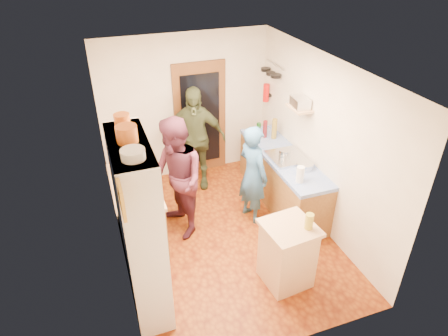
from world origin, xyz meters
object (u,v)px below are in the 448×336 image
island_base (287,255)px  right_counter_base (282,180)px  hutch_body (140,229)px  person_hob (255,174)px  person_back (195,139)px  person_left (177,178)px

island_base → right_counter_base: bearing=65.3°
hutch_body → person_hob: (1.90, 1.06, -0.30)m
person_hob → person_back: person_back is taller
person_back → island_base: bearing=-62.9°
right_counter_base → person_left: 1.86m
hutch_body → person_hob: bearing=29.0°
right_counter_base → person_left: size_ratio=1.18×
person_hob → person_left: (-1.19, 0.12, 0.13)m
island_base → person_back: person_back is taller
hutch_body → person_left: 1.38m
hutch_body → person_hob: 2.20m
island_base → person_hob: size_ratio=0.54×
person_back → hutch_body: bearing=-102.3°
hutch_body → island_base: hutch_body is taller
person_hob → right_counter_base: bearing=-83.2°
right_counter_base → island_base: island_base is taller
hutch_body → person_back: 2.63m
person_back → right_counter_base: bearing=-21.9°
island_base → hutch_body: bearing=169.1°
person_left → right_counter_base: bearing=83.4°
person_hob → person_left: person_left is taller
person_hob → island_base: bearing=158.2°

